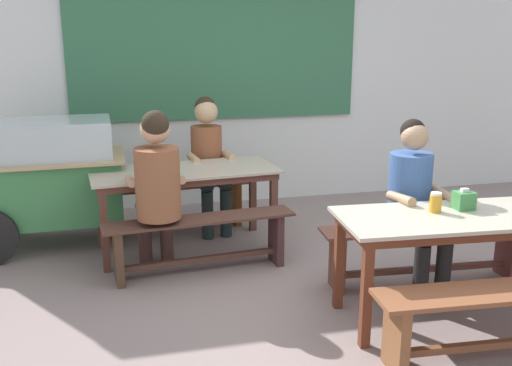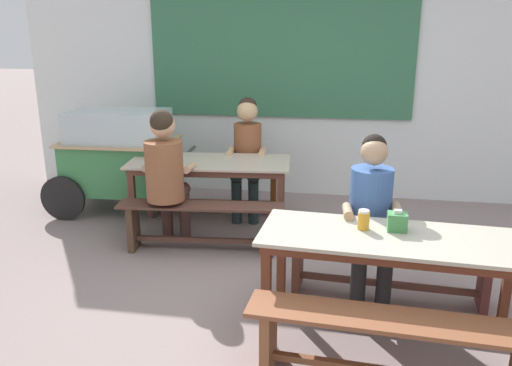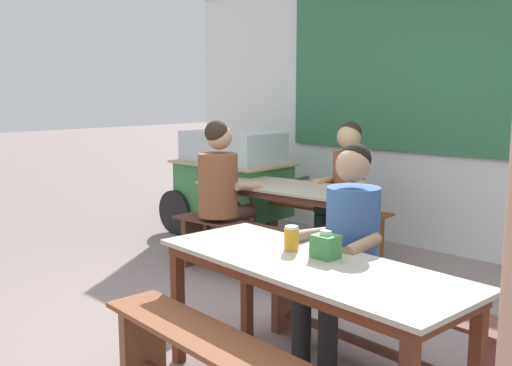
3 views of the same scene
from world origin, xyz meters
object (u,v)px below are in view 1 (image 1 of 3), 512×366
at_px(person_right_near_table, 415,197).
at_px(condiment_jar, 436,202).
at_px(dining_table_far, 185,178).
at_px(bench_far_front, 201,238).
at_px(bench_near_front, 511,312).
at_px(person_left_back_turned, 157,182).
at_px(tissue_box, 464,200).
at_px(bench_far_back, 174,200).
at_px(bench_near_back, 425,246).
at_px(person_center_facing, 208,154).
at_px(food_cart, 52,174).
at_px(dining_table_near, 467,225).

bearing_deg(person_right_near_table, condiment_jar, -100.08).
relative_size(dining_table_far, bench_far_front, 1.07).
height_order(bench_near_front, person_left_back_turned, person_left_back_turned).
height_order(person_right_near_table, tissue_box, person_right_near_table).
bearing_deg(person_right_near_table, dining_table_far, 141.82).
bearing_deg(condiment_jar, bench_far_back, 125.27).
xyz_separation_m(bench_near_front, tissue_box, (0.06, 0.66, 0.49)).
height_order(dining_table_far, bench_far_back, dining_table_far).
relative_size(bench_near_back, tissue_box, 11.48).
relative_size(person_center_facing, tissue_box, 9.02).
bearing_deg(food_cart, tissue_box, -35.12).
height_order(bench_far_back, food_cart, food_cart).
relative_size(person_left_back_turned, tissue_box, 9.26).
distance_m(dining_table_near, person_left_back_turned, 2.28).
bearing_deg(person_left_back_turned, food_cart, 133.26).
bearing_deg(person_right_near_table, tissue_box, -68.56).
height_order(dining_table_near, bench_near_front, dining_table_near).
bearing_deg(condiment_jar, person_right_near_table, 79.92).
bearing_deg(person_center_facing, bench_near_back, -49.55).
distance_m(dining_table_far, food_cart, 1.22).
xyz_separation_m(bench_far_back, condiment_jar, (1.53, -2.16, 0.50)).
relative_size(dining_table_near, food_cart, 1.12).
bearing_deg(food_cart, bench_near_front, -43.68).
bearing_deg(dining_table_far, bench_near_back, -34.01).
distance_m(bench_far_front, food_cart, 1.58).
distance_m(bench_near_front, tissue_box, 0.82).
bearing_deg(bench_near_back, dining_table_far, 145.99).
xyz_separation_m(bench_far_front, food_cart, (-1.20, 0.96, 0.37)).
distance_m(dining_table_far, dining_table_near, 2.39).
height_order(food_cart, person_right_near_table, person_right_near_table).
relative_size(bench_far_front, tissue_box, 10.79).
bearing_deg(bench_near_front, bench_near_back, 86.22).
xyz_separation_m(bench_far_front, person_right_near_table, (1.50, -0.67, 0.43)).
height_order(bench_far_back, bench_near_front, same).
height_order(bench_near_back, person_left_back_turned, person_left_back_turned).
height_order(dining_table_near, person_center_facing, person_center_facing).
distance_m(bench_far_back, bench_far_front, 1.10).
height_order(dining_table_far, bench_far_front, dining_table_far).
bearing_deg(bench_far_back, dining_table_far, -84.71).
xyz_separation_m(person_left_back_turned, person_center_facing, (0.56, 1.04, -0.02)).
height_order(bench_far_front, person_left_back_turned, person_left_back_turned).
relative_size(bench_near_back, food_cart, 1.05).
bearing_deg(bench_far_front, bench_near_back, -19.98).
bearing_deg(person_center_facing, bench_far_front, -102.77).
bearing_deg(dining_table_far, condiment_jar, -47.48).
relative_size(dining_table_far, food_cart, 1.05).
distance_m(bench_near_back, food_cart, 3.27).
height_order(bench_far_back, person_center_facing, person_center_facing).
relative_size(bench_near_back, bench_near_front, 0.99).
height_order(bench_near_back, tissue_box, tissue_box).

